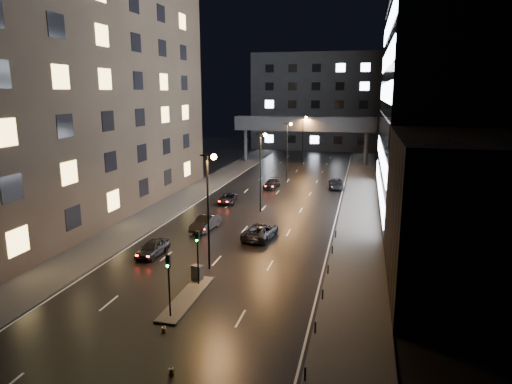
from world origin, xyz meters
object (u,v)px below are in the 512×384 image
car_away_a (153,248)px  car_away_d (272,184)px  car_toward_a (260,231)px  car_away_c (228,199)px  car_toward_b (336,183)px  car_away_b (206,223)px  utility_cabinet (197,272)px

car_away_a → car_away_d: car_away_a is taller
car_toward_a → car_away_c: bearing=-54.4°
car_away_a → car_away_d: (4.79, 32.85, -0.04)m
car_toward_b → car_toward_a: bearing=72.1°
car_away_b → car_away_d: car_away_b is taller
car_away_a → utility_cabinet: bearing=-32.3°
car_away_b → utility_cabinet: bearing=-66.2°
car_away_a → car_toward_a: car_toward_a is taller
car_away_b → car_toward_b: (12.74, 26.24, -0.00)m
car_away_d → car_toward_a: car_toward_a is taller
car_away_b → car_toward_a: bearing=-6.4°
car_away_c → car_toward_a: 16.26m
car_away_a → car_toward_b: (14.83, 35.20, 0.07)m
car_away_c → car_toward_b: (14.00, 13.62, 0.16)m
car_away_d → car_away_b: bearing=-93.5°
car_toward_a → utility_cabinet: car_toward_a is taller
car_away_a → utility_cabinet: size_ratio=3.65×
car_away_d → car_toward_a: bearing=-78.2°
car_away_b → car_away_c: (-1.26, 12.62, -0.16)m
car_away_c → car_away_d: (3.96, 11.27, 0.05)m
car_toward_b → utility_cabinet: 40.74m
car_toward_b → car_away_d: bearing=7.6°
car_away_a → utility_cabinet: (6.19, -4.61, 0.00)m
utility_cabinet → car_away_a: bearing=155.8°
car_away_b → car_away_d: bearing=90.5°
car_away_a → car_away_b: size_ratio=0.88×
car_away_b → utility_cabinet: 14.18m
car_away_a → car_away_c: 21.60m
car_away_b → car_toward_a: (6.66, -1.58, -0.02)m
car_toward_b → car_away_a: bearing=61.6°
car_away_b → car_toward_b: car_away_b is taller
car_away_a → car_away_d: bearing=86.1°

